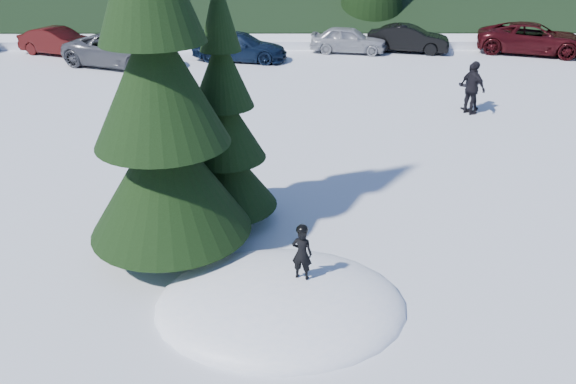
{
  "coord_description": "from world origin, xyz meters",
  "views": [
    {
      "loc": [
        0.09,
        -8.13,
        6.18
      ],
      "look_at": [
        0.14,
        2.38,
        1.1
      ],
      "focal_mm": 35.0,
      "sensor_mm": 36.0,
      "label": 1
    }
  ],
  "objects_px": {
    "spruce_tall": "(159,96)",
    "adult_0": "(470,87)",
    "car_1": "(58,41)",
    "car_3": "(240,47)",
    "car_4": "(349,40)",
    "car_5": "(408,39)",
    "spruce_short": "(225,133)",
    "adult_1": "(473,88)",
    "car_6": "(533,39)",
    "child_skier": "(302,254)",
    "car_2": "(122,50)"
  },
  "relations": [
    {
      "from": "spruce_tall",
      "to": "adult_0",
      "type": "xyz_separation_m",
      "value": [
        8.92,
        9.77,
        -2.49
      ]
    },
    {
      "from": "car_1",
      "to": "car_3",
      "type": "height_order",
      "value": "car_1"
    },
    {
      "from": "car_1",
      "to": "car_4",
      "type": "height_order",
      "value": "car_1"
    },
    {
      "from": "car_1",
      "to": "car_5",
      "type": "xyz_separation_m",
      "value": [
        17.96,
        0.55,
        0.01
      ]
    },
    {
      "from": "spruce_tall",
      "to": "spruce_short",
      "type": "distance_m",
      "value": 2.11
    },
    {
      "from": "adult_1",
      "to": "car_6",
      "type": "height_order",
      "value": "adult_1"
    },
    {
      "from": "adult_0",
      "to": "car_4",
      "type": "bearing_deg",
      "value": -59.63
    },
    {
      "from": "adult_0",
      "to": "car_3",
      "type": "bearing_deg",
      "value": -30.65
    },
    {
      "from": "car_5",
      "to": "car_6",
      "type": "relative_size",
      "value": 0.76
    },
    {
      "from": "child_skier",
      "to": "car_2",
      "type": "bearing_deg",
      "value": -49.71
    },
    {
      "from": "child_skier",
      "to": "car_3",
      "type": "distance_m",
      "value": 19.56
    },
    {
      "from": "adult_1",
      "to": "car_4",
      "type": "bearing_deg",
      "value": -10.54
    },
    {
      "from": "adult_0",
      "to": "car_2",
      "type": "distance_m",
      "value": 15.79
    },
    {
      "from": "adult_0",
      "to": "car_3",
      "type": "relative_size",
      "value": 0.36
    },
    {
      "from": "child_skier",
      "to": "car_3",
      "type": "relative_size",
      "value": 0.21
    },
    {
      "from": "car_2",
      "to": "car_4",
      "type": "height_order",
      "value": "car_2"
    },
    {
      "from": "spruce_tall",
      "to": "child_skier",
      "type": "height_order",
      "value": "spruce_tall"
    },
    {
      "from": "spruce_tall",
      "to": "car_6",
      "type": "height_order",
      "value": "spruce_tall"
    },
    {
      "from": "adult_0",
      "to": "car_1",
      "type": "relative_size",
      "value": 0.41
    },
    {
      "from": "adult_0",
      "to": "car_5",
      "type": "distance_m",
      "value": 9.93
    },
    {
      "from": "child_skier",
      "to": "car_5",
      "type": "relative_size",
      "value": 0.24
    },
    {
      "from": "adult_1",
      "to": "car_1",
      "type": "relative_size",
      "value": 0.46
    },
    {
      "from": "spruce_short",
      "to": "car_6",
      "type": "relative_size",
      "value": 0.97
    },
    {
      "from": "adult_1",
      "to": "car_2",
      "type": "xyz_separation_m",
      "value": [
        -14.18,
        7.32,
        -0.17
      ]
    },
    {
      "from": "spruce_tall",
      "to": "child_skier",
      "type": "bearing_deg",
      "value": -32.26
    },
    {
      "from": "child_skier",
      "to": "car_2",
      "type": "xyz_separation_m",
      "value": [
        -7.91,
        18.19,
        -0.21
      ]
    },
    {
      "from": "adult_0",
      "to": "adult_1",
      "type": "bearing_deg",
      "value": 93.43
    },
    {
      "from": "adult_1",
      "to": "car_4",
      "type": "height_order",
      "value": "adult_1"
    },
    {
      "from": "car_3",
      "to": "car_5",
      "type": "relative_size",
      "value": 1.11
    },
    {
      "from": "adult_0",
      "to": "car_3",
      "type": "height_order",
      "value": "adult_0"
    },
    {
      "from": "spruce_short",
      "to": "adult_0",
      "type": "bearing_deg",
      "value": 46.61
    },
    {
      "from": "child_skier",
      "to": "adult_0",
      "type": "relative_size",
      "value": 0.6
    },
    {
      "from": "car_3",
      "to": "car_4",
      "type": "xyz_separation_m",
      "value": [
        5.49,
        1.78,
        -0.0
      ]
    },
    {
      "from": "car_4",
      "to": "child_skier",
      "type": "bearing_deg",
      "value": -176.93
    },
    {
      "from": "adult_0",
      "to": "car_5",
      "type": "xyz_separation_m",
      "value": [
        -0.22,
        9.93,
        -0.15
      ]
    },
    {
      "from": "spruce_short",
      "to": "car_3",
      "type": "distance_m",
      "value": 16.46
    },
    {
      "from": "adult_1",
      "to": "spruce_short",
      "type": "bearing_deg",
      "value": 106.87
    },
    {
      "from": "spruce_tall",
      "to": "car_2",
      "type": "height_order",
      "value": "spruce_tall"
    },
    {
      "from": "adult_1",
      "to": "car_4",
      "type": "distance_m",
      "value": 10.82
    },
    {
      "from": "car_4",
      "to": "car_6",
      "type": "height_order",
      "value": "car_6"
    },
    {
      "from": "adult_0",
      "to": "car_5",
      "type": "bearing_deg",
      "value": -77.24
    },
    {
      "from": "child_skier",
      "to": "car_1",
      "type": "height_order",
      "value": "child_skier"
    },
    {
      "from": "car_5",
      "to": "car_4",
      "type": "bearing_deg",
      "value": 108.03
    },
    {
      "from": "car_1",
      "to": "car_5",
      "type": "distance_m",
      "value": 17.97
    },
    {
      "from": "spruce_short",
      "to": "adult_1",
      "type": "bearing_deg",
      "value": 45.01
    },
    {
      "from": "child_skier",
      "to": "car_5",
      "type": "distance_m",
      "value": 22.19
    },
    {
      "from": "car_5",
      "to": "spruce_tall",
      "type": "bearing_deg",
      "value": 171.44
    },
    {
      "from": "car_1",
      "to": "car_6",
      "type": "relative_size",
      "value": 0.74
    },
    {
      "from": "adult_0",
      "to": "car_3",
      "type": "distance_m",
      "value": 11.92
    },
    {
      "from": "spruce_short",
      "to": "car_4",
      "type": "distance_m",
      "value": 18.78
    }
  ]
}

